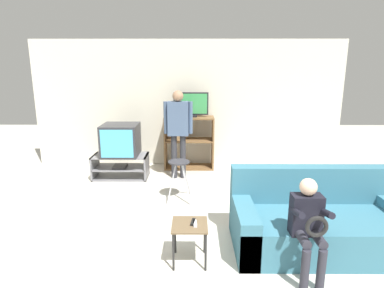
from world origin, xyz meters
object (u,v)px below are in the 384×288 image
object	(u,v)px
snack_table	(190,230)
person_seated_child	(308,222)
media_shelf	(189,142)
folding_stool	(179,169)
person_standing_adult	(178,126)
television_main	(121,140)
couch	(319,223)
tv_stand	(121,166)
television_flat	(191,105)
remote_control_white	(195,224)
remote_control_black	(193,222)

from	to	relation	value
snack_table	person_seated_child	size ratio (longest dim) A/B	0.44
media_shelf	folding_stool	distance (m)	1.65
media_shelf	person_standing_adult	xyz separation A→B (m)	(-0.19, -0.62, 0.45)
person_standing_adult	media_shelf	bearing A→B (deg)	72.99
television_main	couch	world-z (taller)	television_main
tv_stand	television_flat	bearing A→B (deg)	25.48
person_standing_adult	remote_control_white	bearing A→B (deg)	-83.65
media_shelf	person_standing_adult	distance (m)	0.79
television_flat	remote_control_black	distance (m)	3.42
person_standing_adult	television_flat	bearing A→B (deg)	70.08
snack_table	remote_control_black	size ratio (longest dim) A/B	3.05
folding_stool	remote_control_black	distance (m)	1.67
person_standing_adult	tv_stand	bearing A→B (deg)	-179.97
media_shelf	folding_stool	world-z (taller)	media_shelf
remote_control_black	person_standing_adult	size ratio (longest dim) A/B	0.09
snack_table	remote_control_white	distance (m)	0.10
television_flat	snack_table	distance (m)	3.47
snack_table	person_standing_adult	bearing A→B (deg)	95.17
tv_stand	snack_table	distance (m)	3.03
television_flat	snack_table	world-z (taller)	television_flat
tv_stand	person_standing_adult	distance (m)	1.35
television_main	snack_table	xyz separation A→B (m)	(1.32, -2.71, -0.36)
tv_stand	snack_table	size ratio (longest dim) A/B	2.32
remote_control_white	couch	xyz separation A→B (m)	(1.44, 0.33, -0.16)
television_main	media_shelf	size ratio (longest dim) A/B	0.61
television_main	person_seated_child	distance (m)	3.85
folding_stool	television_flat	bearing A→B (deg)	84.06
television_flat	person_seated_child	xyz separation A→B (m)	(1.17, -3.58, -0.71)
tv_stand	couch	world-z (taller)	couch
television_flat	person_standing_adult	distance (m)	0.74
television_flat	snack_table	size ratio (longest dim) A/B	1.59
snack_table	person_seated_child	bearing A→B (deg)	-11.69
folding_stool	remote_control_white	bearing A→B (deg)	-81.72
television_main	media_shelf	bearing A→B (deg)	26.12
television_flat	person_seated_child	world-z (taller)	television_flat
couch	person_seated_child	bearing A→B (deg)	-121.33
folding_stool	person_seated_child	bearing A→B (deg)	-55.03
couch	person_standing_adult	distance (m)	3.04
television_main	television_flat	world-z (taller)	television_flat
remote_control_white	folding_stool	bearing A→B (deg)	95.34
media_shelf	person_seated_child	world-z (taller)	media_shelf
couch	person_standing_adult	size ratio (longest dim) A/B	1.21
television_main	folding_stool	distance (m)	1.54
person_seated_child	remote_control_white	bearing A→B (deg)	168.01
television_flat	snack_table	xyz separation A→B (m)	(0.02, -3.34, -0.93)
tv_stand	remote_control_white	bearing A→B (deg)	-62.71
remote_control_black	person_seated_child	world-z (taller)	person_seated_child
tv_stand	television_main	size ratio (longest dim) A/B	1.55
media_shelf	snack_table	xyz separation A→B (m)	(0.06, -3.33, -0.18)
television_flat	remote_control_black	size ratio (longest dim) A/B	4.85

